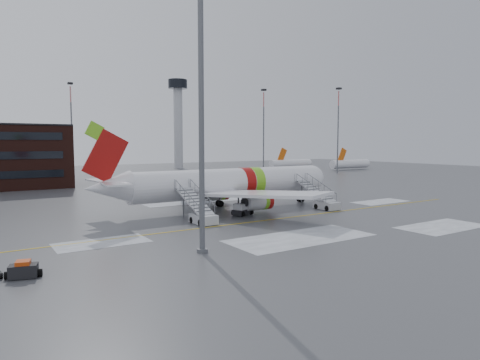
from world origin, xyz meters
TOP-DOWN VIEW (x-y plane):
  - ground at (0.00, 0.00)m, footprint 260.00×260.00m
  - airliner at (-3.09, 8.33)m, footprint 35.03×32.97m
  - airstair_fwd at (8.07, 1.80)m, footprint 2.05×7.70m
  - airstair_aft at (-10.30, 1.80)m, footprint 2.05×7.70m
  - pushback_tug at (-3.81, 3.37)m, footprint 2.87×2.55m
  - baggage_tractor at (-28.94, -9.16)m, footprint 2.33×1.43m
  - light_mast_near at (-16.09, -9.69)m, footprint 1.20×1.20m
  - control_tower at (30.00, 95.00)m, footprint 6.40×6.40m
  - light_mast_far_ne at (42.00, 62.00)m, footprint 1.20×1.20m
  - light_mast_far_n at (-8.00, 78.00)m, footprint 1.20×1.20m
  - light_mast_far_e at (58.00, 48.00)m, footprint 1.20×1.20m
  - distant_aircraft at (62.50, 64.00)m, footprint 35.00×18.00m

SIDE VIEW (x-z plane):
  - ground at x=0.00m, z-range 0.00..0.00m
  - distant_aircraft at x=62.50m, z-range -4.00..4.00m
  - baggage_tractor at x=-28.94m, z-range -0.09..1.07m
  - pushback_tug at x=-3.81m, z-range -0.08..1.37m
  - airstair_fwd at x=8.07m, z-range -0.68..2.81m
  - airstair_aft at x=-10.30m, z-range -0.68..2.81m
  - airliner at x=-3.09m, z-range -2.17..9.01m
  - light_mast_far_ne at x=42.00m, z-range 1.71..25.96m
  - light_mast_far_n at x=-8.00m, z-range 1.71..25.96m
  - light_mast_far_e at x=58.00m, z-range 1.71..25.96m
  - light_mast_near at x=-16.09m, z-range 0.40..27.97m
  - control_tower at x=30.00m, z-range 3.75..33.75m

